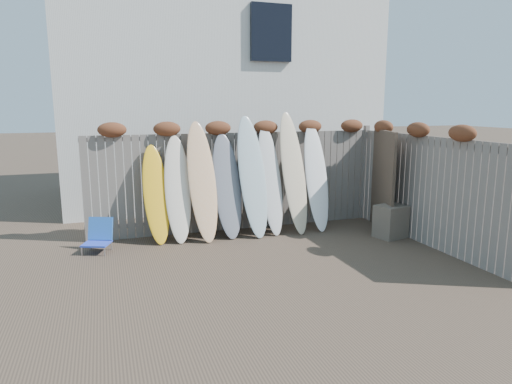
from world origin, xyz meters
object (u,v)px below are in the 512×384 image
object	(u,v)px
beach_chair	(99,236)
surfboard_0	(156,194)
lattice_panel	(383,181)
wooden_crate	(391,221)

from	to	relation	value
beach_chair	surfboard_0	size ratio (longest dim) A/B	0.31
beach_chair	surfboard_0	bearing A→B (deg)	13.41
lattice_panel	wooden_crate	bearing A→B (deg)	-87.27
wooden_crate	beach_chair	bearing A→B (deg)	170.19
surfboard_0	lattice_panel	bearing A→B (deg)	-13.91
beach_chair	lattice_panel	bearing A→B (deg)	-4.11
beach_chair	lattice_panel	size ratio (longest dim) A/B	0.29
lattice_panel	surfboard_0	size ratio (longest dim) A/B	1.08
beach_chair	wooden_crate	bearing A→B (deg)	-9.81
wooden_crate	surfboard_0	bearing A→B (deg)	164.75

